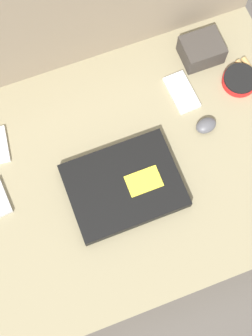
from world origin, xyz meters
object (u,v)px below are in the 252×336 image
object	(u,v)px
computer_mouse	(206,125)
phone_silver	(182,92)
laptop	(124,186)
speaker_puck	(240,80)
camera_pouch	(202,50)

from	to	relation	value
computer_mouse	phone_silver	size ratio (longest dim) A/B	0.52
laptop	computer_mouse	world-z (taller)	laptop
speaker_puck	computer_mouse	bearing A→B (deg)	-147.04
laptop	camera_pouch	bearing A→B (deg)	39.93
computer_mouse	phone_silver	distance (m)	0.12
computer_mouse	speaker_puck	size ratio (longest dim) A/B	0.66
computer_mouse	phone_silver	xyz separation A→B (m)	(-0.02, 0.12, -0.01)
laptop	computer_mouse	size ratio (longest dim) A/B	4.57
phone_silver	computer_mouse	bearing A→B (deg)	-83.08
computer_mouse	phone_silver	bearing A→B (deg)	92.21
computer_mouse	camera_pouch	world-z (taller)	camera_pouch
speaker_puck	laptop	bearing A→B (deg)	-157.11
speaker_puck	camera_pouch	bearing A→B (deg)	120.57
computer_mouse	speaker_puck	distance (m)	0.17
camera_pouch	computer_mouse	bearing A→B (deg)	-109.59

